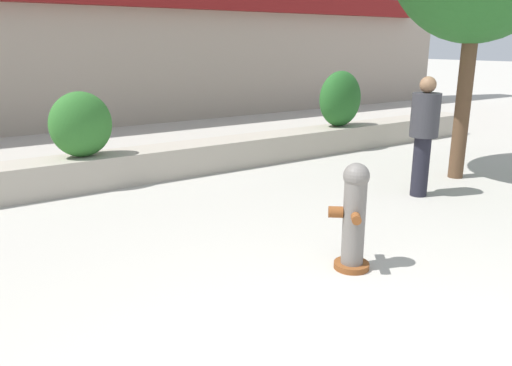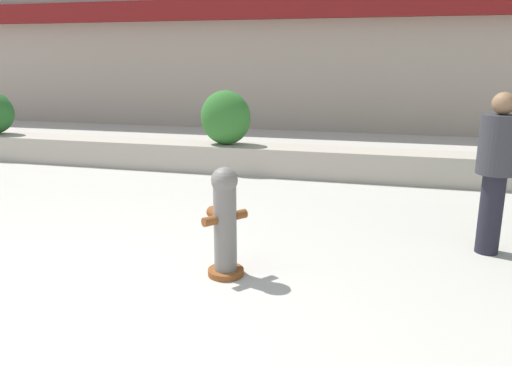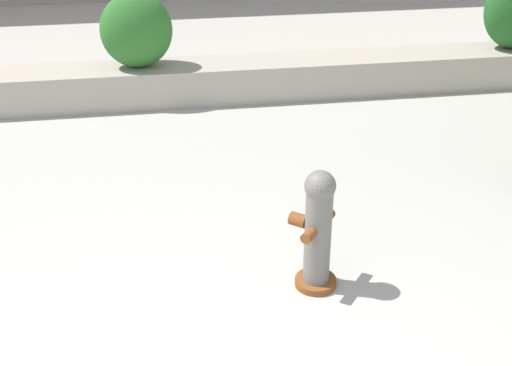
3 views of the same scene
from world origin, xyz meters
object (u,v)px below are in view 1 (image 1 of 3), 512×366
hedge_bush_1 (81,124)px  hedge_bush_2 (340,99)px  fire_hydrant (354,216)px  pedestrian (424,129)px

hedge_bush_1 → hedge_bush_2: bearing=0.0°
hedge_bush_2 → fire_hydrant: hedge_bush_2 is taller
pedestrian → fire_hydrant: bearing=-153.9°
hedge_bush_2 → pedestrian: pedestrian is taller
hedge_bush_1 → pedestrian: bearing=-38.1°
hedge_bush_1 → fire_hydrant: (1.39, -4.39, -0.44)m
hedge_bush_2 → fire_hydrant: (-3.86, -4.39, -0.51)m
hedge_bush_2 → fire_hydrant: bearing=-131.4°
hedge_bush_2 → fire_hydrant: 5.87m
hedge_bush_1 → hedge_bush_2: size_ratio=0.87×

